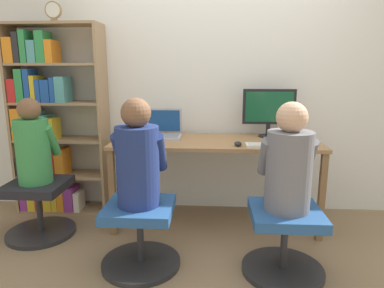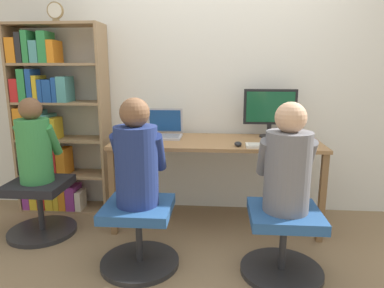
{
  "view_description": "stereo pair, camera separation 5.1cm",
  "coord_description": "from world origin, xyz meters",
  "px_view_note": "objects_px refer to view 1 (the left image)",
  "views": [
    {
      "loc": [
        -0.03,
        -2.62,
        1.39
      ],
      "look_at": [
        -0.2,
        0.11,
        0.79
      ],
      "focal_mm": 32.0,
      "sensor_mm": 36.0,
      "label": 1
    },
    {
      "loc": [
        0.02,
        -2.62,
        1.39
      ],
      "look_at": [
        -0.2,
        0.11,
        0.79
      ],
      "focal_mm": 32.0,
      "sensor_mm": 36.0,
      "label": 2
    }
  ],
  "objects_px": {
    "laptop": "(163,131)",
    "person_at_laptop": "(138,158)",
    "office_chair_left": "(284,239)",
    "keyboard": "(273,145)",
    "person_near_shelf": "(33,145)",
    "person_at_monitor": "(289,163)",
    "office_chair_right": "(140,233)",
    "desktop_monitor": "(269,111)",
    "bookshelf": "(48,128)",
    "desk_clock": "(53,11)",
    "office_chair_side": "(39,207)"
  },
  "relations": [
    {
      "from": "desktop_monitor",
      "to": "bookshelf",
      "type": "height_order",
      "value": "bookshelf"
    },
    {
      "from": "person_at_monitor",
      "to": "office_chair_right",
      "type": "bearing_deg",
      "value": 178.75
    },
    {
      "from": "person_at_laptop",
      "to": "office_chair_side",
      "type": "relative_size",
      "value": 1.3
    },
    {
      "from": "laptop",
      "to": "keyboard",
      "type": "bearing_deg",
      "value": -20.62
    },
    {
      "from": "person_at_laptop",
      "to": "bookshelf",
      "type": "distance_m",
      "value": 1.42
    },
    {
      "from": "person_at_laptop",
      "to": "office_chair_left",
      "type": "bearing_deg",
      "value": -1.85
    },
    {
      "from": "office_chair_right",
      "to": "person_at_monitor",
      "type": "relative_size",
      "value": 0.79
    },
    {
      "from": "keyboard",
      "to": "office_chair_right",
      "type": "bearing_deg",
      "value": -152.74
    },
    {
      "from": "laptop",
      "to": "office_chair_left",
      "type": "height_order",
      "value": "laptop"
    },
    {
      "from": "person_at_monitor",
      "to": "person_at_laptop",
      "type": "distance_m",
      "value": 1.01
    },
    {
      "from": "person_at_laptop",
      "to": "keyboard",
      "type": "bearing_deg",
      "value": 27.01
    },
    {
      "from": "laptop",
      "to": "bookshelf",
      "type": "distance_m",
      "value": 1.12
    },
    {
      "from": "office_chair_right",
      "to": "keyboard",
      "type": "bearing_deg",
      "value": 27.26
    },
    {
      "from": "bookshelf",
      "to": "desk_clock",
      "type": "relative_size",
      "value": 10.77
    },
    {
      "from": "office_chair_right",
      "to": "person_near_shelf",
      "type": "bearing_deg",
      "value": 156.17
    },
    {
      "from": "person_at_monitor",
      "to": "desktop_monitor",
      "type": "bearing_deg",
      "value": 89.38
    },
    {
      "from": "laptop",
      "to": "person_near_shelf",
      "type": "bearing_deg",
      "value": -155.95
    },
    {
      "from": "person_at_laptop",
      "to": "office_chair_side",
      "type": "xyz_separation_m",
      "value": [
        -0.95,
        0.41,
        -0.55
      ]
    },
    {
      "from": "laptop",
      "to": "desktop_monitor",
      "type": "bearing_deg",
      "value": 3.89
    },
    {
      "from": "laptop",
      "to": "person_at_laptop",
      "type": "relative_size",
      "value": 0.45
    },
    {
      "from": "desk_clock",
      "to": "office_chair_side",
      "type": "bearing_deg",
      "value": -97.36
    },
    {
      "from": "laptop",
      "to": "office_chair_right",
      "type": "distance_m",
      "value": 1.04
    },
    {
      "from": "bookshelf",
      "to": "office_chair_side",
      "type": "height_order",
      "value": "bookshelf"
    },
    {
      "from": "laptop",
      "to": "desk_clock",
      "type": "height_order",
      "value": "desk_clock"
    },
    {
      "from": "person_at_monitor",
      "to": "office_chair_left",
      "type": "bearing_deg",
      "value": -90.0
    },
    {
      "from": "bookshelf",
      "to": "office_chair_right",
      "type": "bearing_deg",
      "value": -41.18
    },
    {
      "from": "office_chair_left",
      "to": "person_at_laptop",
      "type": "xyz_separation_m",
      "value": [
        -1.01,
        0.03,
        0.55
      ]
    },
    {
      "from": "keyboard",
      "to": "person_near_shelf",
      "type": "height_order",
      "value": "person_near_shelf"
    },
    {
      "from": "office_chair_right",
      "to": "person_near_shelf",
      "type": "xyz_separation_m",
      "value": [
        -0.95,
        0.42,
        0.53
      ]
    },
    {
      "from": "desktop_monitor",
      "to": "office_chair_side",
      "type": "relative_size",
      "value": 0.84
    },
    {
      "from": "office_chair_right",
      "to": "office_chair_side",
      "type": "xyz_separation_m",
      "value": [
        -0.95,
        0.42,
        0.0
      ]
    },
    {
      "from": "person_at_laptop",
      "to": "person_near_shelf",
      "type": "bearing_deg",
      "value": 156.44
    },
    {
      "from": "office_chair_left",
      "to": "person_at_monitor",
      "type": "relative_size",
      "value": 0.79
    },
    {
      "from": "laptop",
      "to": "keyboard",
      "type": "height_order",
      "value": "laptop"
    },
    {
      "from": "laptop",
      "to": "person_at_laptop",
      "type": "height_order",
      "value": "person_at_laptop"
    },
    {
      "from": "desktop_monitor",
      "to": "person_at_monitor",
      "type": "height_order",
      "value": "desktop_monitor"
    },
    {
      "from": "laptop",
      "to": "person_near_shelf",
      "type": "distance_m",
      "value": 1.1
    },
    {
      "from": "desktop_monitor",
      "to": "desk_clock",
      "type": "relative_size",
      "value": 2.86
    },
    {
      "from": "keyboard",
      "to": "office_chair_left",
      "type": "relative_size",
      "value": 0.77
    },
    {
      "from": "keyboard",
      "to": "office_chair_left",
      "type": "height_order",
      "value": "keyboard"
    },
    {
      "from": "office_chair_left",
      "to": "office_chair_side",
      "type": "height_order",
      "value": "same"
    },
    {
      "from": "desk_clock",
      "to": "office_chair_side",
      "type": "xyz_separation_m",
      "value": [
        -0.06,
        -0.45,
        -1.63
      ]
    },
    {
      "from": "desktop_monitor",
      "to": "keyboard",
      "type": "xyz_separation_m",
      "value": [
        -0.02,
        -0.42,
        -0.23
      ]
    },
    {
      "from": "office_chair_left",
      "to": "office_chair_side",
      "type": "bearing_deg",
      "value": 167.26
    },
    {
      "from": "person_at_monitor",
      "to": "laptop",
      "type": "bearing_deg",
      "value": 137.08
    },
    {
      "from": "laptop",
      "to": "desk_clock",
      "type": "distance_m",
      "value": 1.42
    },
    {
      "from": "keyboard",
      "to": "office_chair_left",
      "type": "distance_m",
      "value": 0.76
    },
    {
      "from": "laptop",
      "to": "keyboard",
      "type": "xyz_separation_m",
      "value": [
        0.94,
        -0.36,
        -0.04
      ]
    },
    {
      "from": "office_chair_left",
      "to": "office_chair_right",
      "type": "height_order",
      "value": "same"
    },
    {
      "from": "desk_clock",
      "to": "office_chair_left",
      "type": "bearing_deg",
      "value": -25.25
    }
  ]
}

